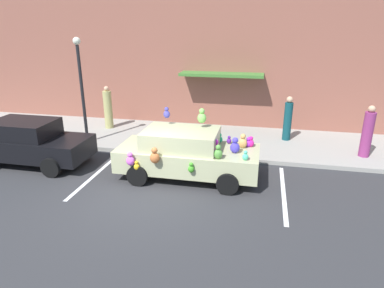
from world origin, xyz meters
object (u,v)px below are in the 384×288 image
Objects in this scene: teddy_bear_on_sidewalk at (155,135)px; pedestrian_near_shopfront at (288,120)px; street_lamp_post at (81,80)px; pedestrian_by_lamp at (367,133)px; pedestrian_walking_past at (108,109)px; plush_covered_car at (187,153)px; parked_sedan_behind at (29,142)px.

pedestrian_near_shopfront is at bearing 16.14° from teddy_bear_on_sidewalk.
street_lamp_post is (-2.66, -0.48, 2.15)m from teddy_bear_on_sidewalk.
pedestrian_near_shopfront is (7.78, 1.96, -1.60)m from street_lamp_post.
pedestrian_by_lamp is at bearing 1.30° from teddy_bear_on_sidewalk.
pedestrian_by_lamp is (2.62, -1.31, 0.01)m from pedestrian_near_shopfront.
street_lamp_post is 2.55m from pedestrian_walking_past.
teddy_bear_on_sidewalk is 3.45m from street_lamp_post.
pedestrian_by_lamp is (5.86, 2.69, 0.20)m from plush_covered_car.
pedestrian_near_shopfront is 0.94× the size of pedestrian_walking_past.
street_lamp_post is at bearing 65.57° from parked_sedan_behind.
pedestrian_walking_past is at bearing 179.59° from pedestrian_near_shopfront.
parked_sedan_behind reaches higher than teddy_bear_on_sidewalk.
pedestrian_by_lamp is (7.74, 0.17, 0.56)m from teddy_bear_on_sidewalk.
pedestrian_near_shopfront is (8.74, 4.07, 0.21)m from parked_sedan_behind.
pedestrian_by_lamp is at bearing 3.59° from street_lamp_post.
street_lamp_post is 2.18× the size of pedestrian_by_lamp.
parked_sedan_behind is 2.95m from street_lamp_post.
street_lamp_post reaches higher than pedestrian_walking_past.
plush_covered_car is at bearing 0.76° from parked_sedan_behind.
parked_sedan_behind is 2.19× the size of pedestrian_by_lamp.
pedestrian_walking_past is at bearing 150.01° from teddy_bear_on_sidewalk.
pedestrian_walking_past reaches higher than pedestrian_near_shopfront.
plush_covered_car is 5.29m from street_lamp_post.
pedestrian_walking_past reaches higher than teddy_bear_on_sidewalk.
pedestrian_near_shopfront is at bearing 24.99° from parked_sedan_behind.
street_lamp_post reaches higher than pedestrian_by_lamp.
plush_covered_car reaches higher than pedestrian_by_lamp.
pedestrian_by_lamp is at bearing 13.69° from parked_sedan_behind.
street_lamp_post is (0.96, 2.12, 1.81)m from parked_sedan_behind.
pedestrian_near_shopfront is at bearing -0.41° from pedestrian_walking_past.
parked_sedan_behind is (-5.50, -0.07, -0.02)m from plush_covered_car.
parked_sedan_behind is at bearing -179.24° from plush_covered_car.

